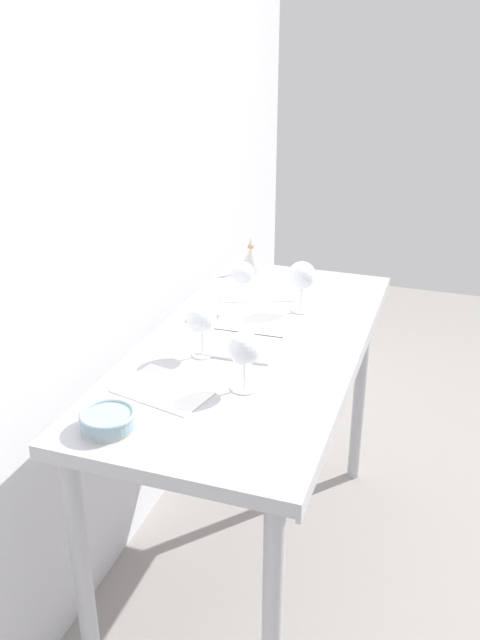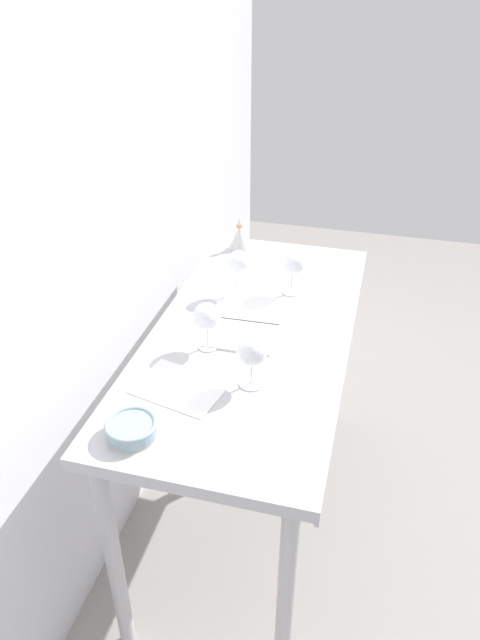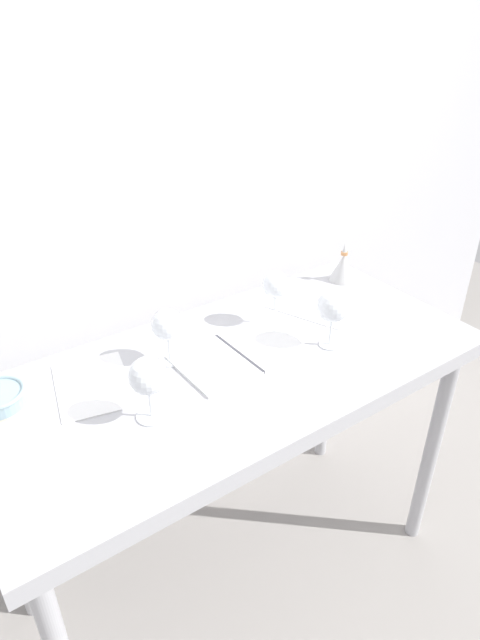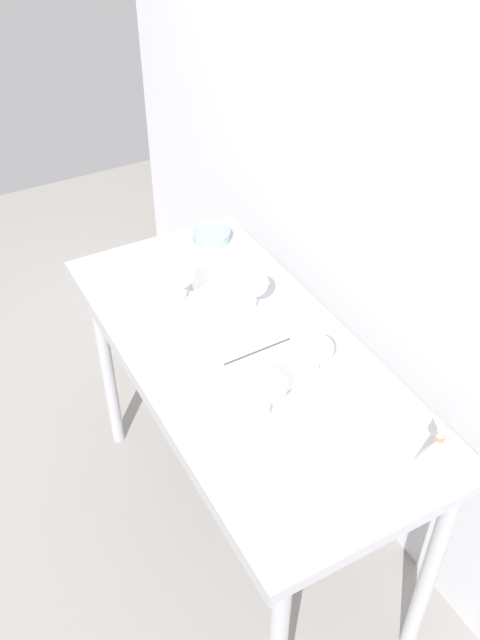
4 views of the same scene
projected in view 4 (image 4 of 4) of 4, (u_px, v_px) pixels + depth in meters
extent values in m
plane|color=gray|center=(244.00, 526.00, 2.60)|extent=(6.00, 6.00, 0.00)
cube|color=silver|center=(396.00, 191.00, 1.96)|extent=(3.80, 0.04, 2.60)
cube|color=#ADADB2|center=(246.00, 355.00, 2.04)|extent=(1.40, 0.64, 0.04)
cube|color=#ADADB2|center=(144.00, 394.00, 1.92)|extent=(1.40, 0.01, 0.05)
cylinder|color=#ADADB2|center=(107.00, 365.00, 2.67)|extent=(0.05, 0.05, 0.86)
cylinder|color=#ADADB2|center=(225.00, 324.00, 2.86)|extent=(0.05, 0.05, 0.86)
cylinder|color=#ADADB2|center=(430.00, 570.00, 1.99)|extent=(0.05, 0.05, 0.86)
cylinder|color=white|center=(316.00, 383.00, 1.92)|extent=(0.07, 0.07, 0.00)
cylinder|color=white|center=(317.00, 371.00, 1.89)|extent=(0.01, 0.01, 0.09)
sphere|color=white|center=(319.00, 349.00, 1.84)|extent=(0.08, 0.08, 0.08)
cylinder|color=maroon|center=(319.00, 353.00, 1.85)|extent=(0.06, 0.06, 0.02)
cylinder|color=white|center=(268.00, 420.00, 1.81)|extent=(0.06, 0.06, 0.00)
cylinder|color=white|center=(268.00, 408.00, 1.78)|extent=(0.01, 0.01, 0.09)
sphere|color=white|center=(269.00, 386.00, 1.73)|extent=(0.09, 0.09, 0.09)
cylinder|color=maroon|center=(269.00, 390.00, 1.74)|extent=(0.07, 0.07, 0.03)
cylinder|color=white|center=(183.00, 304.00, 2.20)|extent=(0.07, 0.07, 0.00)
cylinder|color=white|center=(182.00, 294.00, 2.17)|extent=(0.01, 0.01, 0.08)
sphere|color=white|center=(181.00, 274.00, 2.12)|extent=(0.09, 0.09, 0.09)
cylinder|color=#5A1715|center=(181.00, 278.00, 2.13)|extent=(0.06, 0.06, 0.02)
cylinder|color=white|center=(254.00, 312.00, 2.16)|extent=(0.06, 0.06, 0.00)
cylinder|color=white|center=(254.00, 302.00, 2.14)|extent=(0.01, 0.01, 0.08)
sphere|color=white|center=(254.00, 283.00, 2.09)|extent=(0.09, 0.09, 0.09)
cylinder|color=maroon|center=(254.00, 287.00, 2.10)|extent=(0.06, 0.06, 0.02)
cube|color=white|center=(243.00, 336.00, 2.07)|extent=(0.18, 0.23, 0.01)
cube|color=white|center=(274.00, 370.00, 1.96)|extent=(0.18, 0.23, 0.01)
cube|color=#3F3F47|center=(258.00, 352.00, 2.02)|extent=(0.01, 0.23, 0.01)
cube|color=white|center=(357.00, 424.00, 1.80)|extent=(0.28, 0.32, 0.00)
cube|color=white|center=(227.00, 276.00, 2.32)|extent=(0.23, 0.29, 0.00)
cylinder|color=beige|center=(212.00, 240.00, 2.48)|extent=(0.13, 0.13, 0.01)
cylinder|color=#8CA8B2|center=(212.00, 236.00, 2.47)|extent=(0.13, 0.13, 0.03)
torus|color=#8CA8B2|center=(211.00, 232.00, 2.46)|extent=(0.14, 0.14, 0.01)
cone|color=#BBBBBB|center=(436.00, 452.00, 1.67)|extent=(0.09, 0.09, 0.10)
cylinder|color=#C17F4C|center=(440.00, 438.00, 1.64)|extent=(0.02, 0.02, 0.01)
cone|color=#BBBBBB|center=(442.00, 431.00, 1.62)|extent=(0.02, 0.02, 0.03)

